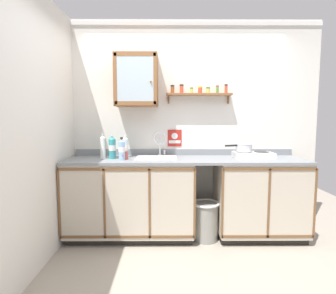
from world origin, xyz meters
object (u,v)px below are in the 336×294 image
hot_plate_stove (253,155)px  saucepan (243,147)px  bottle_water_clear_0 (125,147)px  bottle_detergent_teal_2 (112,147)px  sink (157,159)px  trash_bin (205,220)px  bottle_opaque_white_1 (103,147)px  bottle_soda_green_4 (112,147)px  mug (124,155)px  warning_sign (175,138)px  bottle_water_blue_3 (122,149)px  wall_cabinet (137,81)px

hot_plate_stove → saucepan: bearing=169.9°
bottle_water_clear_0 → bottle_detergent_teal_2: size_ratio=0.97×
sink → trash_bin: 0.93m
sink → bottle_opaque_white_1: 0.66m
hot_plate_stove → bottle_soda_green_4: size_ratio=1.61×
mug → warning_sign: size_ratio=0.58×
bottle_water_clear_0 → trash_bin: bottle_water_clear_0 is taller
hot_plate_stove → trash_bin: bearing=-166.5°
sink → bottle_water_blue_3: bearing=-159.1°
bottle_opaque_white_1 → wall_cabinet: 0.91m
bottle_detergent_teal_2 → wall_cabinet: wall_cabinet is taller
bottle_detergent_teal_2 → bottle_soda_green_4: size_ratio=1.01×
saucepan → sink: bearing=-179.4°
trash_bin → hot_plate_stove: bearing=13.5°
mug → wall_cabinet: size_ratio=0.20×
sink → trash_bin: sink is taller
bottle_water_clear_0 → wall_cabinet: 0.82m
sink → warning_sign: bearing=50.5°
bottle_water_clear_0 → trash_bin: 1.31m
bottle_water_blue_3 → sink: bearing=20.9°
bottle_water_blue_3 → wall_cabinet: (0.15, 0.26, 0.81)m
bottle_opaque_white_1 → bottle_detergent_teal_2: bottle_opaque_white_1 is taller
sink → bottle_opaque_white_1: (-0.64, -0.03, 0.15)m
hot_plate_stove → trash_bin: (-0.59, -0.14, -0.76)m
bottle_water_blue_3 → trash_bin: bottle_water_blue_3 is taller
warning_sign → sink: bearing=-129.5°
bottle_water_clear_0 → bottle_soda_green_4: 0.17m
saucepan → bottle_soda_green_4: bearing=178.1°
mug → warning_sign: warning_sign is taller
saucepan → bottle_water_clear_0: bottle_water_clear_0 is taller
saucepan → bottle_water_blue_3: bearing=-173.6°
saucepan → warning_sign: 0.87m
bottle_detergent_teal_2 → trash_bin: 1.41m
mug → wall_cabinet: 0.92m
bottle_detergent_teal_2 → wall_cabinet: (0.28, 0.16, 0.80)m
hot_plate_stove → wall_cabinet: size_ratio=0.73×
bottle_opaque_white_1 → hot_plate_stove: bearing=0.6°
hot_plate_stove → mug: size_ratio=3.68×
saucepan → mug: saucepan is taller
hot_plate_stove → mug: bearing=-176.2°
hot_plate_stove → warning_sign: size_ratio=2.12×
sink → bottle_water_clear_0: sink is taller
sink → bottle_soda_green_4: sink is taller
trash_bin → saucepan: bearing=18.8°
wall_cabinet → trash_bin: size_ratio=1.37×
bottle_opaque_white_1 → mug: bearing=-17.0°
bottle_opaque_white_1 → trash_bin: size_ratio=0.65×
sink → warning_sign: size_ratio=2.25×
bottle_soda_green_4 → trash_bin: (1.14, -0.21, -0.85)m
bottle_opaque_white_1 → bottle_soda_green_4: bearing=47.0°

